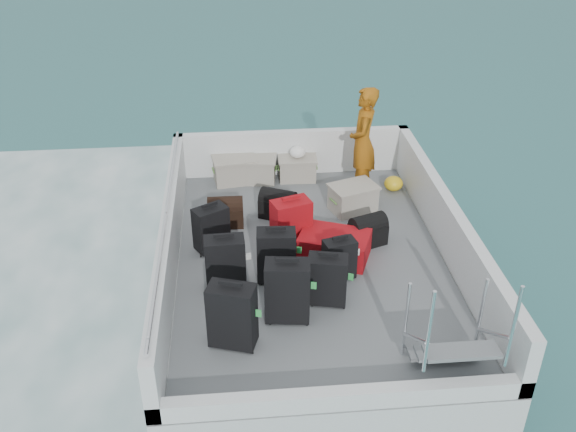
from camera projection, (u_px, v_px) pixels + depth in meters
name	position (u px, v px, depth m)	size (l,w,h in m)	color
ground	(310.00, 298.00, 8.37)	(160.00, 160.00, 0.00)	#164E4B
ferry_hull	(310.00, 279.00, 8.21)	(3.60, 5.00, 0.60)	silver
deck	(311.00, 259.00, 8.06)	(3.30, 4.70, 0.02)	slate
deck_fittings	(344.00, 247.00, 7.61)	(3.60, 5.00, 0.90)	silver
suitcase_0	(232.00, 317.00, 6.51)	(0.48, 0.27, 0.73)	black
suitcase_1	(225.00, 264.00, 7.36)	(0.46, 0.26, 0.68)	black
suitcase_2	(211.00, 229.00, 8.09)	(0.42, 0.25, 0.60)	black
suitcase_3	(287.00, 292.00, 6.87)	(0.48, 0.28, 0.73)	black
suitcase_4	(276.00, 256.00, 7.51)	(0.45, 0.27, 0.67)	black
suitcase_5	(291.00, 224.00, 8.14)	(0.48, 0.29, 0.66)	#A10C0E
suitcase_6	(327.00, 280.00, 7.15)	(0.44, 0.26, 0.61)	black
suitcase_7	(339.00, 260.00, 7.56)	(0.38, 0.22, 0.53)	black
suitcase_8	(334.00, 246.00, 8.00)	(0.56, 0.85, 0.33)	#A10C0E
duffel_0	(226.00, 214.00, 8.69)	(0.47, 0.30, 0.32)	black
duffel_1	(278.00, 206.00, 8.87)	(0.48, 0.30, 0.32)	black
duffel_2	(368.00, 233.00, 8.28)	(0.45, 0.30, 0.32)	black
crate_0	(235.00, 170.00, 9.77)	(0.61, 0.42, 0.37)	#ACA496
crate_1	(256.00, 170.00, 9.80)	(0.59, 0.41, 0.35)	#ACA496
crate_2	(297.00, 169.00, 9.86)	(0.55, 0.38, 0.33)	#ACA496
crate_3	(353.00, 199.00, 9.01)	(0.60, 0.41, 0.36)	#ACA496
yellow_bag	(394.00, 183.00, 9.56)	(0.28, 0.26, 0.22)	gold
white_bag	(298.00, 154.00, 9.73)	(0.24, 0.24, 0.18)	white
passenger	(363.00, 142.00, 9.15)	(0.60, 0.39, 1.62)	orange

